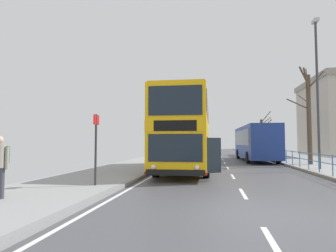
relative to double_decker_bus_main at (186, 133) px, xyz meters
name	(u,v)px	position (x,y,z in m)	size (l,w,h in m)	color
ground	(224,210)	(1.80, -9.46, -2.22)	(15.80, 140.00, 0.20)	#49494E
double_decker_bus_main	(186,133)	(0.00, 0.00, 0.00)	(3.31, 10.18, 4.31)	#F4B20F
background_bus_far_lane	(255,142)	(5.41, 10.63, -0.54)	(2.85, 10.70, 3.14)	navy
pedestrian_railing_far_kerb	(300,157)	(6.96, 2.54, -1.47)	(0.05, 23.39, 0.97)	#386BA8
bus_stop_sign_near	(96,141)	(-2.64, -6.77, -0.53)	(0.08, 0.44, 2.56)	#2D2D33
street_lamp_far_side	(317,83)	(7.69, 1.24, 2.96)	(0.28, 0.60, 8.90)	#38383D
bare_tree_far_00	(309,115)	(8.32, 4.93, 1.40)	(2.05, 3.05, 6.74)	#4C3D2D
bare_tree_far_01	(262,135)	(8.28, 24.19, 0.46)	(1.83, 2.63, 5.73)	brown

